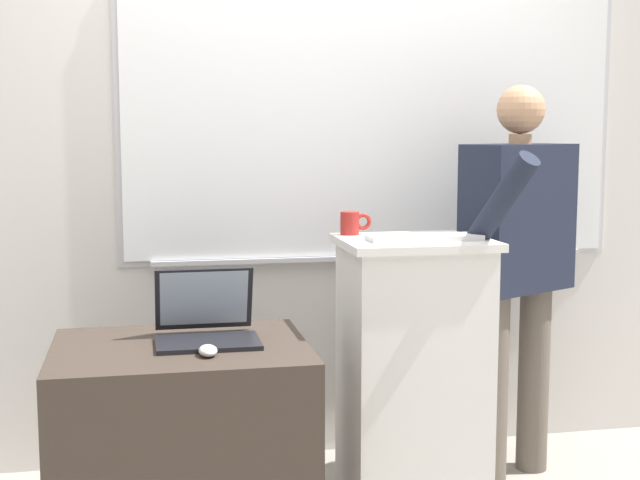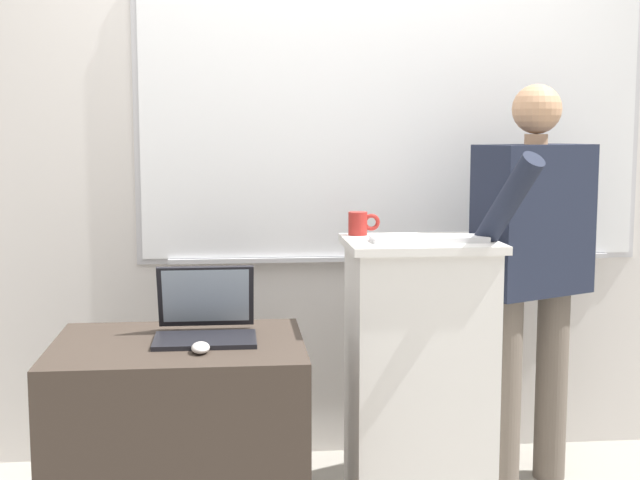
{
  "view_description": "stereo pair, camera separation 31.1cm",
  "coord_description": "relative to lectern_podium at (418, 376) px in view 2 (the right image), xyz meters",
  "views": [
    {
      "loc": [
        -0.71,
        -2.61,
        1.44
      ],
      "look_at": [
        -0.09,
        0.41,
        1.05
      ],
      "focal_mm": 50.0,
      "sensor_mm": 36.0,
      "label": 1
    },
    {
      "loc": [
        -0.4,
        -2.66,
        1.44
      ],
      "look_at": [
        -0.09,
        0.41,
        1.05
      ],
      "focal_mm": 50.0,
      "sensor_mm": 36.0,
      "label": 2
    }
  ],
  "objects": [
    {
      "name": "side_desk",
      "position": [
        -0.88,
        -0.19,
        -0.16
      ],
      "size": [
        0.85,
        0.67,
        0.72
      ],
      "color": "#382D26",
      "rests_on": "ground_plane"
    },
    {
      "name": "computer_mouse_by_laptop",
      "position": [
        -0.79,
        -0.34,
        0.21
      ],
      "size": [
        0.06,
        0.1,
        0.03
      ],
      "color": "silver",
      "rests_on": "side_desk"
    },
    {
      "name": "back_wall",
      "position": [
        -0.28,
        0.69,
        0.86
      ],
      "size": [
        6.4,
        0.17,
        2.76
      ],
      "color": "silver",
      "rests_on": "ground_plane"
    },
    {
      "name": "wireless_keyboard",
      "position": [
        0.02,
        -0.06,
        0.52
      ],
      "size": [
        0.42,
        0.13,
        0.02
      ],
      "color": "silver",
      "rests_on": "lectern_podium"
    },
    {
      "name": "coffee_mug",
      "position": [
        -0.2,
        0.16,
        0.56
      ],
      "size": [
        0.12,
        0.07,
        0.09
      ],
      "color": "maroon",
      "rests_on": "lectern_podium"
    },
    {
      "name": "laptop",
      "position": [
        -0.78,
        -0.12,
        0.26
      ],
      "size": [
        0.35,
        0.33,
        0.24
      ],
      "color": "black",
      "rests_on": "side_desk"
    },
    {
      "name": "lectern_podium",
      "position": [
        0.0,
        0.0,
        0.0
      ],
      "size": [
        0.55,
        0.46,
        1.03
      ],
      "color": "silver",
      "rests_on": "ground_plane"
    },
    {
      "name": "person_presenter",
      "position": [
        0.49,
        0.18,
        0.42
      ],
      "size": [
        0.64,
        0.69,
        1.61
      ],
      "rotation": [
        0.0,
        0.0,
        0.46
      ],
      "color": "brown",
      "rests_on": "ground_plane"
    }
  ]
}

